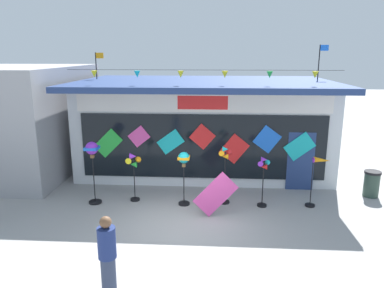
{
  "coord_description": "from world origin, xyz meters",
  "views": [
    {
      "loc": [
        0.8,
        -9.19,
        4.55
      ],
      "look_at": [
        0.07,
        2.26,
        1.72
      ],
      "focal_mm": 34.58,
      "sensor_mm": 36.0,
      "label": 1
    }
  ],
  "objects_px": {
    "wind_spinner_center_right": "(225,165)",
    "wind_spinner_far_right": "(318,173)",
    "wind_spinner_far_left": "(92,155)",
    "trash_bin": "(372,184)",
    "wind_spinner_left": "(134,167)",
    "wind_spinner_center_left": "(184,164)",
    "display_kite_on_ground": "(216,194)",
    "wind_spinner_right": "(264,173)",
    "kite_shop_building": "(205,123)",
    "person_near_camera": "(108,258)"
  },
  "relations": [
    {
      "from": "wind_spinner_center_right",
      "to": "wind_spinner_far_right",
      "type": "relative_size",
      "value": 1.18
    },
    {
      "from": "wind_spinner_far_left",
      "to": "trash_bin",
      "type": "relative_size",
      "value": 2.29
    },
    {
      "from": "wind_spinner_left",
      "to": "wind_spinner_far_right",
      "type": "xyz_separation_m",
      "value": [
        5.59,
        -0.09,
        -0.04
      ]
    },
    {
      "from": "wind_spinner_center_left",
      "to": "display_kite_on_ground",
      "type": "relative_size",
      "value": 1.4
    },
    {
      "from": "wind_spinner_right",
      "to": "wind_spinner_far_right",
      "type": "height_order",
      "value": "wind_spinner_right"
    },
    {
      "from": "kite_shop_building",
      "to": "display_kite_on_ground",
      "type": "relative_size",
      "value": 8.04
    },
    {
      "from": "display_kite_on_ground",
      "to": "wind_spinner_far_left",
      "type": "bearing_deg",
      "value": 169.5
    },
    {
      "from": "kite_shop_building",
      "to": "person_near_camera",
      "type": "relative_size",
      "value": 5.72
    },
    {
      "from": "wind_spinner_far_right",
      "to": "trash_bin",
      "type": "distance_m",
      "value": 2.32
    },
    {
      "from": "display_kite_on_ground",
      "to": "wind_spinner_center_left",
      "type": "bearing_deg",
      "value": 142.19
    },
    {
      "from": "wind_spinner_center_right",
      "to": "wind_spinner_far_right",
      "type": "bearing_deg",
      "value": -1.26
    },
    {
      "from": "wind_spinner_center_right",
      "to": "wind_spinner_right",
      "type": "bearing_deg",
      "value": -8.98
    },
    {
      "from": "wind_spinner_center_left",
      "to": "display_kite_on_ground",
      "type": "bearing_deg",
      "value": -37.81
    },
    {
      "from": "kite_shop_building",
      "to": "wind_spinner_far_right",
      "type": "distance_m",
      "value": 5.36
    },
    {
      "from": "kite_shop_building",
      "to": "trash_bin",
      "type": "relative_size",
      "value": 11.24
    },
    {
      "from": "wind_spinner_far_right",
      "to": "wind_spinner_center_left",
      "type": "bearing_deg",
      "value": -178.4
    },
    {
      "from": "wind_spinner_far_right",
      "to": "person_near_camera",
      "type": "distance_m",
      "value": 6.88
    },
    {
      "from": "wind_spinner_center_right",
      "to": "display_kite_on_ground",
      "type": "bearing_deg",
      "value": -106.61
    },
    {
      "from": "wind_spinner_far_left",
      "to": "wind_spinner_center_left",
      "type": "height_order",
      "value": "wind_spinner_far_left"
    },
    {
      "from": "kite_shop_building",
      "to": "wind_spinner_center_left",
      "type": "distance_m",
      "value": 4.16
    },
    {
      "from": "wind_spinner_center_left",
      "to": "wind_spinner_far_right",
      "type": "relative_size",
      "value": 1.08
    },
    {
      "from": "wind_spinner_far_left",
      "to": "person_near_camera",
      "type": "height_order",
      "value": "wind_spinner_far_left"
    },
    {
      "from": "wind_spinner_left",
      "to": "person_near_camera",
      "type": "xyz_separation_m",
      "value": [
        0.55,
        -4.76,
        -0.27
      ]
    },
    {
      "from": "trash_bin",
      "to": "kite_shop_building",
      "type": "bearing_deg",
      "value": 151.26
    },
    {
      "from": "wind_spinner_center_right",
      "to": "trash_bin",
      "type": "height_order",
      "value": "wind_spinner_center_right"
    },
    {
      "from": "person_near_camera",
      "to": "display_kite_on_ground",
      "type": "bearing_deg",
      "value": 33.26
    },
    {
      "from": "wind_spinner_far_left",
      "to": "wind_spinner_right",
      "type": "relative_size",
      "value": 1.24
    },
    {
      "from": "display_kite_on_ground",
      "to": "wind_spinner_center_right",
      "type": "bearing_deg",
      "value": 73.39
    },
    {
      "from": "wind_spinner_center_left",
      "to": "person_near_camera",
      "type": "relative_size",
      "value": 1.0
    },
    {
      "from": "wind_spinner_far_left",
      "to": "wind_spinner_center_right",
      "type": "height_order",
      "value": "wind_spinner_far_left"
    },
    {
      "from": "wind_spinner_far_right",
      "to": "display_kite_on_ground",
      "type": "height_order",
      "value": "wind_spinner_far_right"
    },
    {
      "from": "wind_spinner_far_left",
      "to": "wind_spinner_center_left",
      "type": "distance_m",
      "value": 2.79
    },
    {
      "from": "wind_spinner_center_left",
      "to": "wind_spinner_center_right",
      "type": "distance_m",
      "value": 1.26
    },
    {
      "from": "wind_spinner_right",
      "to": "display_kite_on_ground",
      "type": "xyz_separation_m",
      "value": [
        -1.42,
        -0.74,
        -0.42
      ]
    },
    {
      "from": "wind_spinner_far_left",
      "to": "wind_spinner_left",
      "type": "distance_m",
      "value": 1.29
    },
    {
      "from": "wind_spinner_far_right",
      "to": "wind_spinner_center_right",
      "type": "bearing_deg",
      "value": 178.74
    },
    {
      "from": "wind_spinner_far_right",
      "to": "wind_spinner_far_left",
      "type": "bearing_deg",
      "value": -178.57
    },
    {
      "from": "wind_spinner_center_left",
      "to": "display_kite_on_ground",
      "type": "xyz_separation_m",
      "value": [
        0.97,
        -0.75,
        -0.65
      ]
    },
    {
      "from": "wind_spinner_far_left",
      "to": "wind_spinner_right",
      "type": "bearing_deg",
      "value": 0.54
    },
    {
      "from": "wind_spinner_left",
      "to": "wind_spinner_center_left",
      "type": "relative_size",
      "value": 0.93
    },
    {
      "from": "wind_spinner_right",
      "to": "trash_bin",
      "type": "relative_size",
      "value": 1.84
    },
    {
      "from": "wind_spinner_left",
      "to": "person_near_camera",
      "type": "distance_m",
      "value": 4.8
    },
    {
      "from": "wind_spinner_center_right",
      "to": "trash_bin",
      "type": "bearing_deg",
      "value": 10.62
    },
    {
      "from": "person_near_camera",
      "to": "wind_spinner_center_left",
      "type": "bearing_deg",
      "value": 48.21
    },
    {
      "from": "wind_spinner_right",
      "to": "display_kite_on_ground",
      "type": "height_order",
      "value": "wind_spinner_right"
    },
    {
      "from": "wind_spinner_far_right",
      "to": "display_kite_on_ground",
      "type": "distance_m",
      "value": 3.19
    },
    {
      "from": "wind_spinner_right",
      "to": "person_near_camera",
      "type": "distance_m",
      "value": 5.7
    },
    {
      "from": "wind_spinner_far_right",
      "to": "trash_bin",
      "type": "bearing_deg",
      "value": 25.43
    },
    {
      "from": "kite_shop_building",
      "to": "wind_spinner_right",
      "type": "relative_size",
      "value": 6.09
    },
    {
      "from": "wind_spinner_far_left",
      "to": "display_kite_on_ground",
      "type": "height_order",
      "value": "wind_spinner_far_left"
    }
  ]
}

